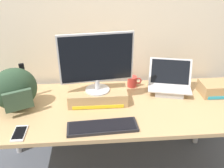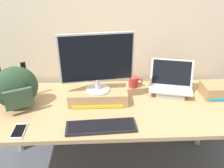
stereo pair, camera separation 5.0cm
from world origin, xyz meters
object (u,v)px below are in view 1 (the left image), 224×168
Objects in this scene: cell_phone at (20,133)px; desktop_monitor at (97,62)px; external_keyboard at (102,127)px; messenger_backpack at (15,89)px; toner_box_yellow at (98,96)px; coffee_mug at (133,81)px; toner_box_cyan at (220,88)px; open_laptop at (169,86)px; plush_toy at (5,86)px.

desktop_monitor is at bearing 34.01° from cell_phone.
messenger_backpack is at bearing 151.57° from external_keyboard.
desktop_monitor is 1.14× the size of external_keyboard.
coffee_mug is (0.30, 0.22, -0.00)m from toner_box_yellow.
toner_box_cyan is (0.99, 0.04, 0.00)m from toner_box_yellow.
toner_box_cyan is (0.99, 0.05, -0.28)m from desktop_monitor.
messenger_backpack is (-1.18, -0.14, 0.10)m from open_laptop.
desktop_monitor is 5.38× the size of plush_toy.
coffee_mug is at bearing 171.12° from open_laptop.
toner_box_yellow is at bearing -20.67° from messenger_backpack.
toner_box_cyan is (0.97, 0.37, 0.04)m from external_keyboard.
toner_box_cyan is at bearing -21.24° from messenger_backpack.
plush_toy is (-0.76, 0.23, -0.28)m from desktop_monitor.
toner_box_yellow is 0.61m from cell_phone.
external_keyboard is 0.52m from cell_phone.
coffee_mug is at bearing 59.81° from external_keyboard.
plush_toy is (-0.26, 0.57, 0.04)m from cell_phone.
external_keyboard is at bearing -93.35° from desktop_monitor.
plush_toy is at bearing 99.33° from messenger_backpack.
cell_phone is (-0.50, -0.34, -0.33)m from desktop_monitor.
desktop_monitor reaches higher than cell_phone.
open_laptop is 1.19m from messenger_backpack.
desktop_monitor reaches higher than toner_box_cyan.
plush_toy is (-1.07, 0.00, 0.00)m from coffee_mug.
open_laptop is 1.19× the size of toner_box_cyan.
cell_phone is (-0.81, -0.57, -0.04)m from coffee_mug.
toner_box_yellow is at bearing -16.61° from plush_toy.
open_laptop is 3.11× the size of coffee_mug.
plush_toy is 0.31× the size of toner_box_cyan.
open_laptop is at bearing 170.96° from toner_box_cyan.
toner_box_yellow is 2.88× the size of cell_phone.
messenger_backpack is at bearing 105.52° from cell_phone.
external_keyboard is (-0.57, -0.43, -0.04)m from open_laptop.
messenger_backpack is at bearing -177.11° from toner_box_cyan.
toner_box_yellow is at bearing 34.11° from cell_phone.
external_keyboard is 0.62m from coffee_mug.
coffee_mug reaches higher than cell_phone.
open_laptop is at bearing 3.54° from desktop_monitor.
toner_box_yellow is 0.33m from external_keyboard.
coffee_mug is 0.99m from cell_phone.
desktop_monitor reaches higher than toner_box_yellow.
coffee_mug is 0.80× the size of cell_phone.
toner_box_yellow reaches higher than plush_toy.
messenger_backpack is 0.94m from coffee_mug.
toner_box_cyan is (1.58, 0.08, -0.11)m from messenger_backpack.
open_laptop is 1.02× the size of messenger_backpack.
cell_phone is 1.56× the size of plush_toy.
open_laptop is at bearing -22.21° from coffee_mug.
toner_box_yellow is 0.38m from coffee_mug.
toner_box_yellow is 0.60m from messenger_backpack.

